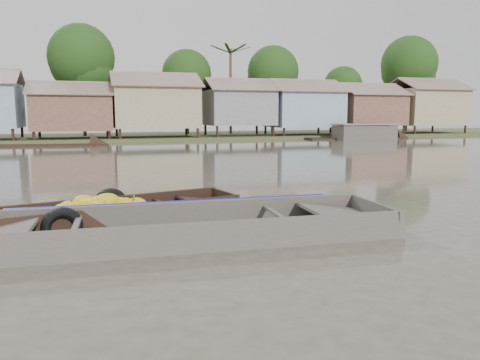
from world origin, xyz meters
name	(u,v)px	position (x,y,z in m)	size (l,w,h in m)	color
ground	(224,226)	(0.00, 0.00, 0.00)	(120.00, 120.00, 0.00)	#484237
riverbank	(158,102)	(3.03, 31.86, 3.07)	(120.00, 12.47, 10.22)	#384723
banana_boat	(95,215)	(-2.44, 0.97, 0.18)	(6.09, 2.69, 0.86)	black
viewer_boat	(183,234)	(-0.94, -0.64, 0.07)	(7.88, 2.47, 0.63)	#48433D
distant_boats	(312,138)	(13.76, 24.03, 0.24)	(49.70, 16.65, 1.38)	black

